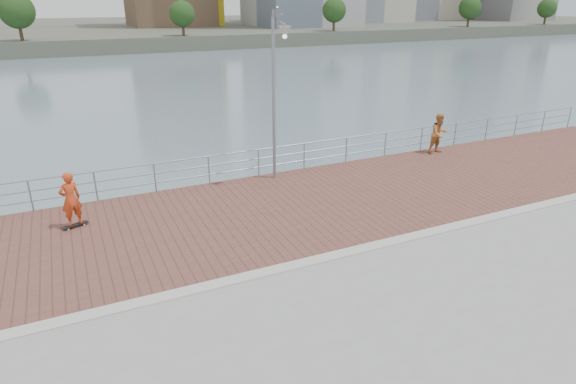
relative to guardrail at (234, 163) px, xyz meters
name	(u,v)px	position (x,y,z in m)	size (l,w,h in m)	color
water	(317,320)	(0.00, -7.00, -2.69)	(400.00, 400.00, 0.00)	slate
brick_lane	(268,211)	(0.00, -3.40, -0.68)	(40.00, 6.80, 0.02)	brown
curb	(319,259)	(0.00, -7.00, -0.66)	(40.00, 0.40, 0.06)	#B7B5AD
far_shore	(78,30)	(0.00, 115.50, -1.44)	(320.00, 95.00, 2.50)	#4C5142
guardrail	(234,163)	(0.00, 0.00, 0.00)	(39.06, 0.06, 1.13)	#8C9EA8
street_lamp	(278,68)	(1.51, -0.95, 3.67)	(0.45, 1.30, 6.13)	gray
skateboard	(75,225)	(-5.96, -1.96, -0.60)	(0.79, 0.44, 0.09)	black
skateboarder	(70,199)	(-5.96, -1.96, 0.28)	(0.63, 0.42, 1.73)	#CE431B
bystander	(439,134)	(9.66, -0.67, 0.24)	(0.89, 0.69, 1.83)	#C07438
shoreline_trees	(215,11)	(20.84, 70.00, 3.72)	(169.27, 5.19, 6.92)	#473323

